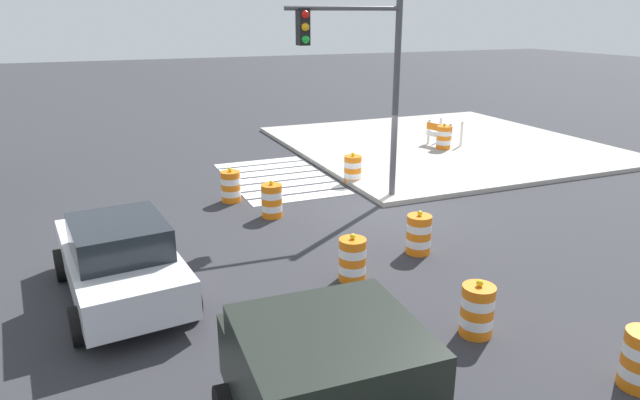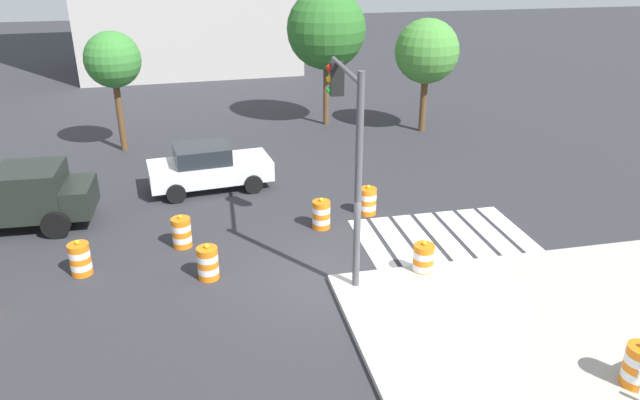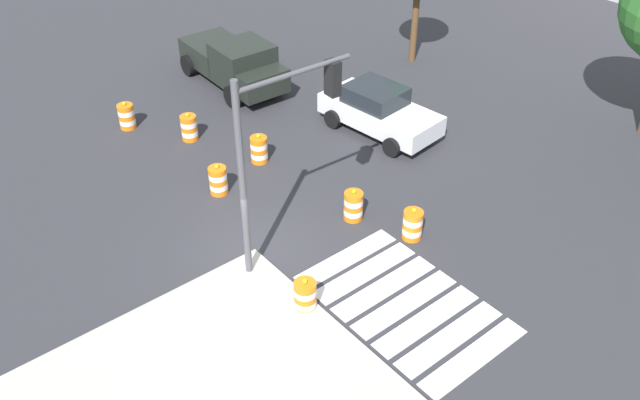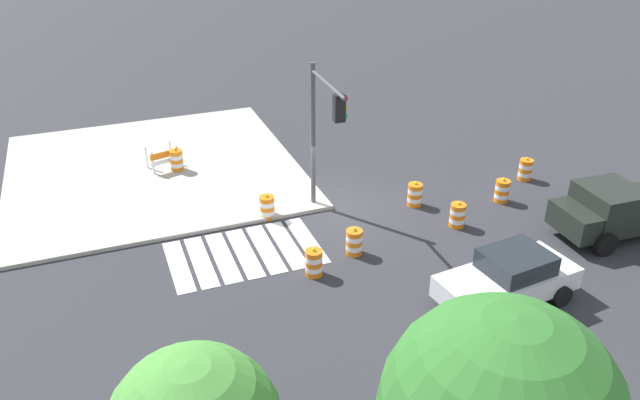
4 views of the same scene
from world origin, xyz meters
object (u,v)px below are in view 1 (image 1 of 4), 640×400
at_px(traffic_barrel_lane_center, 352,259).
at_px(construction_barricade, 442,132).
at_px(traffic_light_pole, 359,65).
at_px(traffic_barrel_near_corner, 419,234).
at_px(traffic_barrel_far_curb, 231,186).
at_px(sports_car, 120,259).
at_px(traffic_barrel_median_near, 477,310).
at_px(traffic_barrel_on_sidewalk, 444,137).
at_px(traffic_barrel_crosswalk_end, 272,201).
at_px(traffic_barrel_median_far, 353,169).

xyz_separation_m(traffic_barrel_lane_center, construction_barricade, (9.28, -8.46, 0.27)).
xyz_separation_m(traffic_barrel_lane_center, traffic_light_pole, (4.38, -2.25, 3.46)).
bearing_deg(traffic_barrel_lane_center, traffic_barrel_near_corner, -71.49).
height_order(traffic_barrel_far_curb, traffic_light_pole, traffic_light_pole).
height_order(sports_car, construction_barricade, sports_car).
relative_size(sports_car, construction_barricade, 3.22).
height_order(traffic_barrel_median_near, traffic_barrel_on_sidewalk, traffic_barrel_on_sidewalk).
xyz_separation_m(traffic_barrel_crosswalk_end, construction_barricade, (5.02, -8.80, 0.27)).
xyz_separation_m(traffic_barrel_near_corner, traffic_barrel_median_near, (-3.34, 0.95, 0.00)).
bearing_deg(traffic_barrel_lane_center, traffic_barrel_far_curb, 9.80).
height_order(sports_car, traffic_barrel_near_corner, sports_car).
bearing_deg(sports_car, traffic_barrel_median_near, -124.06).
height_order(traffic_barrel_median_near, construction_barricade, construction_barricade).
height_order(traffic_barrel_far_curb, traffic_barrel_lane_center, same).
bearing_deg(traffic_barrel_near_corner, traffic_barrel_median_near, 164.15).
relative_size(traffic_barrel_near_corner, traffic_barrel_median_far, 1.00).
distance_m(traffic_barrel_on_sidewalk, traffic_light_pole, 8.12).
distance_m(sports_car, traffic_barrel_lane_center, 4.52).
bearing_deg(sports_car, construction_barricade, -57.23).
xyz_separation_m(traffic_barrel_median_near, traffic_barrel_median_far, (8.98, -2.01, 0.00)).
bearing_deg(construction_barricade, traffic_barrel_on_sidewalk, 154.76).
bearing_deg(traffic_barrel_far_curb, traffic_barrel_near_corner, -150.31).
relative_size(traffic_barrel_median_far, traffic_barrel_lane_center, 1.00).
bearing_deg(traffic_light_pole, traffic_barrel_near_corner, 176.01).
height_order(traffic_barrel_far_curb, construction_barricade, construction_barricade).
height_order(traffic_barrel_lane_center, construction_barricade, construction_barricade).
bearing_deg(traffic_barrel_on_sidewalk, traffic_barrel_lane_center, 136.88).
bearing_deg(traffic_barrel_on_sidewalk, traffic_barrel_median_near, 147.93).
relative_size(sports_car, traffic_barrel_on_sidewalk, 4.39).
bearing_deg(traffic_barrel_median_far, traffic_barrel_far_curb, 94.66).
height_order(traffic_barrel_near_corner, traffic_barrel_crosswalk_end, same).
bearing_deg(traffic_barrel_median_far, construction_barricade, -61.20).
bearing_deg(construction_barricade, traffic_light_pole, 128.30).
distance_m(traffic_barrel_median_near, traffic_light_pole, 7.95).
relative_size(traffic_barrel_crosswalk_end, traffic_barrel_median_far, 1.00).
bearing_deg(traffic_barrel_lane_center, traffic_barrel_crosswalk_end, 4.57).
xyz_separation_m(traffic_barrel_near_corner, traffic_barrel_median_far, (5.64, -1.06, 0.00)).
height_order(traffic_barrel_median_near, traffic_barrel_median_far, same).
relative_size(traffic_barrel_crosswalk_end, traffic_barrel_far_curb, 1.00).
relative_size(traffic_barrel_near_corner, traffic_barrel_crosswalk_end, 1.00).
bearing_deg(construction_barricade, traffic_barrel_crosswalk_end, 119.69).
bearing_deg(sports_car, traffic_barrel_lane_center, -102.88).
height_order(traffic_barrel_near_corner, traffic_barrel_median_near, same).
distance_m(traffic_barrel_near_corner, traffic_barrel_lane_center, 2.10).
distance_m(traffic_barrel_lane_center, traffic_light_pole, 6.02).
bearing_deg(sports_car, traffic_barrel_on_sidewalk, -58.35).
xyz_separation_m(construction_barricade, traffic_light_pole, (-4.90, 6.20, 3.19)).
bearing_deg(traffic_light_pole, sports_car, 116.91).
xyz_separation_m(traffic_barrel_median_far, traffic_barrel_far_curb, (-0.33, 4.09, 0.00)).
xyz_separation_m(traffic_barrel_near_corner, traffic_barrel_lane_center, (-0.67, 1.99, 0.00)).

